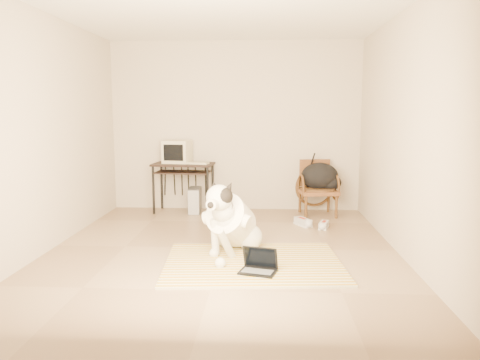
# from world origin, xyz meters

# --- Properties ---
(floor) EXTENTS (4.50, 4.50, 0.00)m
(floor) POSITION_xyz_m (0.00, 0.00, 0.00)
(floor) COLOR #8F7458
(floor) RESTS_ON ground
(ceiling) EXTENTS (4.50, 4.50, 0.00)m
(ceiling) POSITION_xyz_m (0.00, 0.00, 2.70)
(ceiling) COLOR silver
(ceiling) RESTS_ON wall_back
(wall_back) EXTENTS (4.50, 0.00, 4.50)m
(wall_back) POSITION_xyz_m (0.00, 2.25, 1.35)
(wall_back) COLOR #C0B09D
(wall_back) RESTS_ON floor
(wall_front) EXTENTS (4.50, 0.00, 4.50)m
(wall_front) POSITION_xyz_m (0.00, -2.25, 1.35)
(wall_front) COLOR #C0B09D
(wall_front) RESTS_ON floor
(wall_left) EXTENTS (0.00, 4.50, 4.50)m
(wall_left) POSITION_xyz_m (-2.00, 0.00, 1.35)
(wall_left) COLOR #C0B09D
(wall_left) RESTS_ON floor
(wall_right) EXTENTS (0.00, 4.50, 4.50)m
(wall_right) POSITION_xyz_m (2.00, 0.00, 1.35)
(wall_right) COLOR #C0B09D
(wall_right) RESTS_ON floor
(rug) EXTENTS (1.94, 1.54, 0.02)m
(rug) POSITION_xyz_m (0.37, -0.57, 0.01)
(rug) COLOR #C67E0D
(rug) RESTS_ON floor
(dog) EXTENTS (0.67, 1.22, 0.89)m
(dog) POSITION_xyz_m (0.11, -0.19, 0.36)
(dog) COLOR silver
(dog) RESTS_ON rug
(laptop) EXTENTS (0.40, 0.33, 0.25)m
(laptop) POSITION_xyz_m (0.43, -0.86, 0.08)
(laptop) COLOR black
(laptop) RESTS_ON rug
(computer_desk) EXTENTS (0.97, 0.59, 0.78)m
(computer_desk) POSITION_xyz_m (-0.80, 1.95, 0.67)
(computer_desk) COLOR black
(computer_desk) RESTS_ON floor
(crt_monitor) EXTENTS (0.45, 0.43, 0.36)m
(crt_monitor) POSITION_xyz_m (-0.91, 2.02, 0.96)
(crt_monitor) COLOR beige
(crt_monitor) RESTS_ON computer_desk
(desk_keyboard) EXTENTS (0.43, 0.24, 0.03)m
(desk_keyboard) POSITION_xyz_m (-0.59, 1.87, 0.80)
(desk_keyboard) COLOR beige
(desk_keyboard) RESTS_ON computer_desk
(pc_tower) EXTENTS (0.20, 0.43, 0.39)m
(pc_tower) POSITION_xyz_m (-0.62, 1.91, 0.20)
(pc_tower) COLOR #525255
(pc_tower) RESTS_ON floor
(rattan_chair) EXTENTS (0.62, 0.60, 0.84)m
(rattan_chair) POSITION_xyz_m (1.29, 1.87, 0.42)
(rattan_chair) COLOR brown
(rattan_chair) RESTS_ON floor
(backpack) EXTENTS (0.62, 0.48, 0.43)m
(backpack) POSITION_xyz_m (1.35, 1.88, 0.58)
(backpack) COLOR black
(backpack) RESTS_ON rattan_chair
(sneaker_left) EXTENTS (0.25, 0.33, 0.11)m
(sneaker_left) POSITION_xyz_m (1.02, 1.14, 0.05)
(sneaker_left) COLOR silver
(sneaker_left) RESTS_ON floor
(sneaker_right) EXTENTS (0.18, 0.28, 0.09)m
(sneaker_right) POSITION_xyz_m (1.30, 1.01, 0.04)
(sneaker_right) COLOR silver
(sneaker_right) RESTS_ON floor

